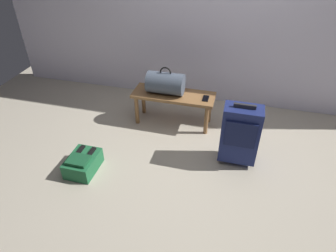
# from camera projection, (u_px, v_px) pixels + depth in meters

# --- Properties ---
(ground_plane) EXTENTS (6.60, 6.60, 0.00)m
(ground_plane) POSITION_uv_depth(u_px,v_px,m) (194.00, 173.00, 3.08)
(ground_plane) COLOR #B2A893
(bench) EXTENTS (1.00, 0.36, 0.42)m
(bench) POSITION_uv_depth(u_px,v_px,m) (173.00, 98.00, 3.63)
(bench) COLOR olive
(bench) RESTS_ON ground
(duffel_bag_slate) EXTENTS (0.44, 0.26, 0.34)m
(duffel_bag_slate) POSITION_uv_depth(u_px,v_px,m) (166.00, 83.00, 3.54)
(duffel_bag_slate) COLOR #475160
(duffel_bag_slate) RESTS_ON bench
(cell_phone) EXTENTS (0.07, 0.14, 0.01)m
(cell_phone) POSITION_uv_depth(u_px,v_px,m) (206.00, 98.00, 3.50)
(cell_phone) COLOR black
(cell_phone) RESTS_ON bench
(suitcase_upright_navy) EXTENTS (0.38, 0.25, 0.71)m
(suitcase_upright_navy) POSITION_uv_depth(u_px,v_px,m) (240.00, 134.00, 3.02)
(suitcase_upright_navy) COLOR navy
(suitcase_upright_navy) RESTS_ON ground
(backpack_green) EXTENTS (0.28, 0.38, 0.21)m
(backpack_green) POSITION_uv_depth(u_px,v_px,m) (83.00, 163.00, 3.06)
(backpack_green) COLOR #1E6038
(backpack_green) RESTS_ON ground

